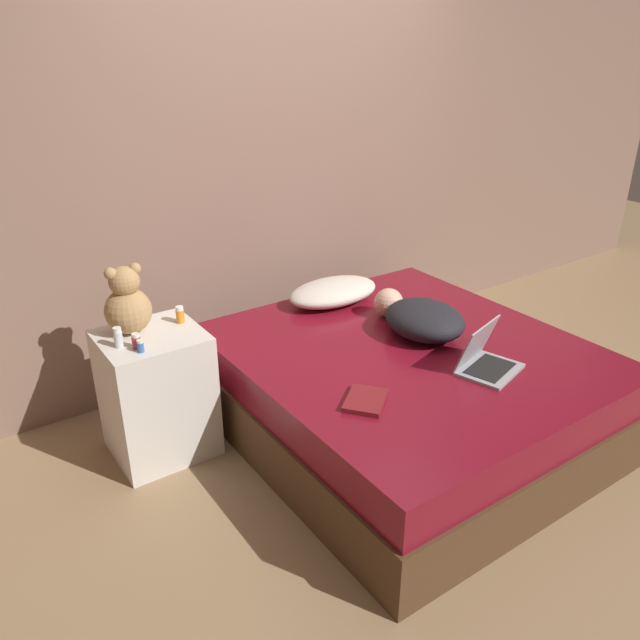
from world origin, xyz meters
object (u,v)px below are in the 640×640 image
object	(u,v)px
person_lying	(420,318)
bottle_blue	(140,346)
pillow	(333,292)
teddy_bear	(127,304)
laptop	(485,360)
bottle_red	(136,341)
book	(365,400)
bottle_clear	(118,337)
bottle_orange	(180,315)

from	to	relation	value
person_lying	bottle_blue	world-z (taller)	bottle_blue
pillow	teddy_bear	distance (m)	1.29
laptop	bottle_red	bearing A→B (deg)	131.92
bottle_red	bottle_blue	world-z (taller)	bottle_red
person_lying	bottle_red	distance (m)	1.50
book	person_lying	bearing A→B (deg)	29.63
person_lying	pillow	bearing A→B (deg)	103.87
teddy_bear	book	xyz separation A→B (m)	(0.71, -0.98, -0.30)
teddy_bear	bottle_blue	world-z (taller)	teddy_bear
pillow	bottle_red	xyz separation A→B (m)	(-1.31, -0.23, 0.13)
pillow	book	size ratio (longest dim) A/B	2.15
pillow	bottle_clear	bearing A→B (deg)	-173.06
pillow	bottle_red	bearing A→B (deg)	-170.14
teddy_bear	bottle_blue	xyz separation A→B (m)	(-0.03, -0.23, -0.12)
teddy_bear	bottle_red	world-z (taller)	teddy_bear
bottle_clear	bottle_orange	xyz separation A→B (m)	(0.35, 0.09, -0.01)
bottle_blue	book	world-z (taller)	bottle_blue
person_lying	bottle_blue	distance (m)	1.49
person_lying	teddy_bear	world-z (taller)	teddy_bear
person_lying	bottle_red	size ratio (longest dim) A/B	8.53
pillow	person_lying	bearing A→B (deg)	-77.33
teddy_bear	bottle_orange	distance (m)	0.27
pillow	laptop	bearing A→B (deg)	-83.92
bottle_blue	pillow	bearing A→B (deg)	11.98
book	laptop	bearing A→B (deg)	-7.79
pillow	bottle_blue	distance (m)	1.34
person_lying	bottle_orange	xyz separation A→B (m)	(-1.16, 0.55, 0.11)
bottle_red	bottle_orange	bearing A→B (deg)	27.84
bottle_red	bottle_orange	size ratio (longest dim) A/B	0.84
pillow	bottle_blue	bearing A→B (deg)	-168.02
bottle_clear	bottle_orange	size ratio (longest dim) A/B	1.13
bottle_blue	bottle_orange	bearing A→B (deg)	35.26
person_lying	teddy_bear	size ratio (longest dim) A/B	1.80
teddy_bear	pillow	bearing A→B (deg)	1.90
book	bottle_clear	bearing A→B (deg)	133.72
laptop	book	bearing A→B (deg)	155.96
teddy_bear	bottle_blue	distance (m)	0.27
bottle_clear	laptop	bearing A→B (deg)	-32.39
pillow	book	xyz separation A→B (m)	(-0.56, -1.02, -0.06)
bottle_orange	bottle_blue	size ratio (longest dim) A/B	1.46
bottle_red	teddy_bear	bearing A→B (deg)	78.84
laptop	bottle_red	size ratio (longest dim) A/B	4.89
bottle_red	person_lying	bearing A→B (deg)	-15.33
bottle_orange	bottle_blue	distance (m)	0.35
teddy_bear	bottle_blue	size ratio (longest dim) A/B	5.80
laptop	bottle_clear	bearing A→B (deg)	131.36
person_lying	bottle_clear	size ratio (longest dim) A/B	6.34
laptop	teddy_bear	distance (m)	1.77
laptop	book	world-z (taller)	laptop
person_lying	laptop	bearing A→B (deg)	-91.36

